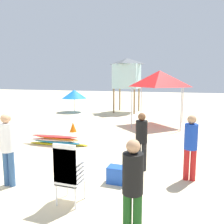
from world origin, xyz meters
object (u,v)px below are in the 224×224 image
Objects in this scene: lifeguard_near_center at (141,138)px; lifeguard_far_right at (7,145)px; beach_umbrella_left at (74,94)px; traffic_cone_near at (73,127)px; popup_canopy at (160,79)px; surfboard_pile at (56,140)px; lifeguard_near_right at (191,143)px; stacked_plastic_chairs at (68,169)px; lifeguard_near_left at (133,184)px; cooler_box at (118,175)px; lifeguard_tower at (127,73)px.

lifeguard_far_right reaches higher than lifeguard_near_center.
traffic_cone_near is at bearing -62.98° from beach_umbrella_left.
popup_canopy is (-0.37, 6.62, 1.60)m from lifeguard_near_center.
lifeguard_far_right is (0.81, -3.32, 0.82)m from surfboard_pile.
lifeguard_near_right is at bearing -10.61° from lifeguard_near_center.
stacked_plastic_chairs is 0.43× the size of popup_canopy.
lifeguard_near_left is 0.55× the size of popup_canopy.
surfboard_pile is at bearing 143.65° from cooler_box.
stacked_plastic_chairs is 3.05m from lifeguard_near_right.
surfboard_pile is 5.90m from lifeguard_near_left.
lifeguard_near_left is 0.94× the size of lifeguard_far_right.
lifeguard_near_left is at bearing -85.12° from popup_canopy.
lifeguard_near_left is at bearing -46.57° from surfboard_pile.
lifeguard_near_center is 11.61m from lifeguard_tower.
cooler_box is at bearing 62.58° from stacked_plastic_chairs.
lifeguard_near_left reaches higher than traffic_cone_near.
cooler_box is (-1.65, -0.72, -0.74)m from lifeguard_near_right.
lifeguard_near_left is 2.74m from lifeguard_near_right.
stacked_plastic_chairs is at bearing -62.87° from beach_umbrella_left.
stacked_plastic_chairs is 2.58× the size of cooler_box.
beach_umbrella_left is (-4.36, 11.61, 0.37)m from lifeguard_far_right.
lifeguard_far_right is (-2.78, -1.92, 0.08)m from lifeguard_near_center.
popup_canopy is (0.66, 8.84, 1.78)m from stacked_plastic_chairs.
stacked_plastic_chairs is 4.47m from surfboard_pile.
lifeguard_far_right reaches higher than surfboard_pile.
lifeguard_tower is (-3.77, 13.78, 2.00)m from lifeguard_near_left.
lifeguard_near_center is 6.82m from popup_canopy.
lifeguard_far_right is 0.43× the size of lifeguard_tower.
lifeguard_near_left is 7.90m from traffic_cone_near.
lifeguard_tower reaches higher than lifeguard_near_left.
lifeguard_tower is (-3.34, 10.94, 2.02)m from lifeguard_near_center.
lifeguard_near_right is 0.87× the size of beach_umbrella_left.
lifeguard_far_right is (-4.05, -1.68, 0.06)m from lifeguard_near_right.
beach_umbrella_left reaches higher than lifeguard_near_right.
lifeguard_tower is at bearing 112.43° from lifeguard_near_right.
lifeguard_near_left is 2.18m from cooler_box.
lifeguard_tower reaches higher than traffic_cone_near.
lifeguard_near_right is at bearing -76.48° from popup_canopy.
surfboard_pile is 9.93m from lifeguard_tower.
lifeguard_near_right is 3.51× the size of traffic_cone_near.
lifeguard_near_left is at bearing -66.76° from cooler_box.
lifeguard_near_right is 13.02m from beach_umbrella_left.
popup_canopy reaches higher than surfboard_pile.
lifeguard_far_right is at bearing -87.50° from lifeguard_tower.
lifeguard_near_left is 3.47× the size of traffic_cone_near.
traffic_cone_near is at bearing 117.25° from stacked_plastic_chairs.
lifeguard_near_right reaches higher than lifeguard_near_center.
lifeguard_far_right is 5.74m from traffic_cone_near.
beach_umbrella_left is (-3.80, -1.25, -1.57)m from lifeguard_tower.
surfboard_pile is 3.99m from cooler_box.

